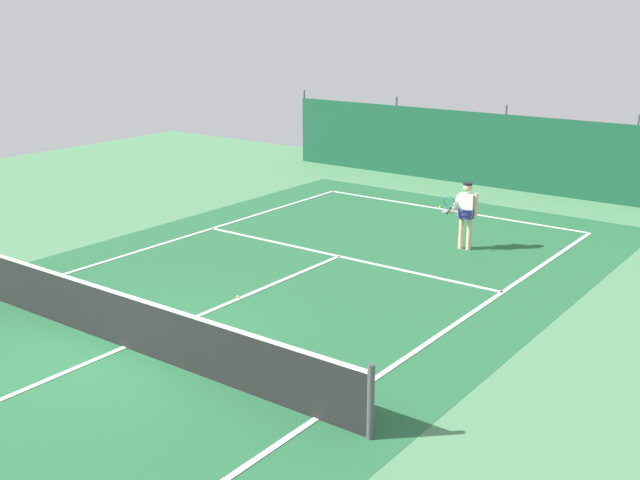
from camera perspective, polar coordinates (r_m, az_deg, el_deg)
name	(u,v)px	position (r m, az deg, el deg)	size (l,w,h in m)	color
ground_plane	(125,347)	(13.92, -14.07, -7.63)	(36.00, 36.00, 0.00)	#4C8456
court_surface	(125,347)	(13.92, -14.07, -7.62)	(11.02, 26.60, 0.01)	#236038
tennis_net	(123,320)	(13.73, -14.21, -5.68)	(10.12, 0.10, 1.10)	black
back_fence	(508,166)	(26.43, 13.58, 5.31)	(16.30, 0.98, 2.70)	#14472D
tennis_player	(466,211)	(18.98, 10.64, 2.12)	(0.66, 0.79, 1.64)	#D8AD8C
tennis_ball_near_player	(238,297)	(15.77, -6.03, -4.17)	(0.07, 0.07, 0.07)	#CCDB33
tennis_ball_midcourt	(440,207)	(23.11, 8.77, 2.40)	(0.07, 0.07, 0.07)	#CCDB33
parked_car	(469,141)	(30.21, 10.82, 7.16)	(2.38, 4.38, 1.68)	maroon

